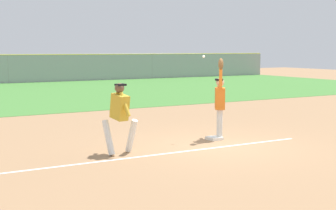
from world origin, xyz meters
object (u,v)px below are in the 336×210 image
(runner, at_px, (120,113))
(parked_car_green, at_px, (15,72))
(fielder, at_px, (220,100))
(baseball, at_px, (204,57))
(first_base, at_px, (214,138))
(parked_car_tan, at_px, (80,71))

(runner, bearing_deg, parked_car_green, 72.76)
(fielder, height_order, runner, fielder)
(baseball, xyz_separation_m, parked_car_green, (1.10, 28.88, -1.65))
(runner, xyz_separation_m, parked_car_green, (3.83, 29.37, -0.32))
(runner, relative_size, baseball, 23.24)
(fielder, height_order, baseball, baseball)
(first_base, height_order, runner, runner)
(fielder, xyz_separation_m, runner, (-3.23, -0.39, -0.12))
(first_base, xyz_separation_m, parked_car_tan, (6.31, 29.16, 0.63))
(baseball, distance_m, parked_car_green, 28.95)
(runner, bearing_deg, baseball, 0.42)
(parked_car_tan, bearing_deg, baseball, -100.10)
(fielder, xyz_separation_m, baseball, (-0.49, 0.10, 1.20))
(runner, xyz_separation_m, parked_car_tan, (9.36, 29.55, -0.32))
(parked_car_green, height_order, parked_car_tan, same)
(fielder, relative_size, baseball, 30.81)
(fielder, xyz_separation_m, parked_car_green, (0.60, 28.98, -0.45))
(fielder, relative_size, parked_car_tan, 0.51)
(parked_car_green, bearing_deg, runner, -101.31)
(first_base, bearing_deg, baseball, 161.39)
(parked_car_green, bearing_deg, baseball, -96.05)
(fielder, xyz_separation_m, parked_car_tan, (6.13, 29.15, -0.45))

